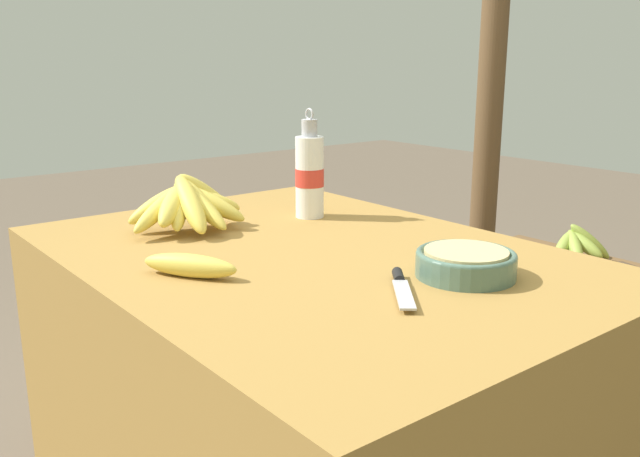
{
  "coord_description": "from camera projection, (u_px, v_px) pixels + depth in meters",
  "views": [
    {
      "loc": [
        1.12,
        -0.87,
        1.17
      ],
      "look_at": [
        -0.03,
        0.05,
        0.8
      ],
      "focal_mm": 38.0,
      "sensor_mm": 36.0,
      "label": 1
    }
  ],
  "objects": [
    {
      "name": "market_counter",
      "position": [
        310.0,
        409.0,
        1.57
      ],
      "size": [
        1.28,
        0.91,
        0.76
      ],
      "color": "olive",
      "rests_on": "ground_plane"
    },
    {
      "name": "knife",
      "position": [
        401.0,
        284.0,
        1.24
      ],
      "size": [
        0.17,
        0.15,
        0.02
      ],
      "rotation": [
        0.0,
        0.0,
        -0.69
      ],
      "color": "#BCBCC1",
      "rests_on": "market_counter"
    },
    {
      "name": "banana_bunch_ripe",
      "position": [
        189.0,
        203.0,
        1.64
      ],
      "size": [
        0.21,
        0.32,
        0.15
      ],
      "color": "#4C381E",
      "rests_on": "market_counter"
    },
    {
      "name": "serving_bowl",
      "position": [
        466.0,
        262.0,
        1.3
      ],
      "size": [
        0.19,
        0.19,
        0.05
      ],
      "color": "#4C6B5B",
      "rests_on": "market_counter"
    },
    {
      "name": "support_post_near",
      "position": [
        494.0,
        31.0,
        2.85
      ],
      "size": [
        0.12,
        0.12,
        2.55
      ],
      "color": "brown",
      "rests_on": "ground_plane"
    },
    {
      "name": "water_bottle",
      "position": [
        310.0,
        175.0,
        1.77
      ],
      "size": [
        0.08,
        0.08,
        0.29
      ],
      "color": "white",
      "rests_on": "market_counter"
    },
    {
      "name": "loose_banana_front",
      "position": [
        190.0,
        265.0,
        1.3
      ],
      "size": [
        0.19,
        0.15,
        0.05
      ],
      "rotation": [
        0.0,
        0.0,
        0.57
      ],
      "color": "#E0C64C",
      "rests_on": "market_counter"
    },
    {
      "name": "banana_bunch_green",
      "position": [
        579.0,
        243.0,
        2.42
      ],
      "size": [
        0.17,
        0.27,
        0.15
      ],
      "color": "#4C381E",
      "rests_on": "wooden_bench"
    }
  ]
}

